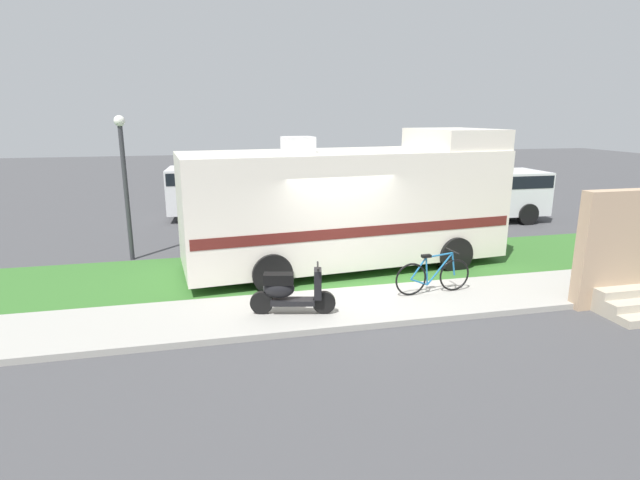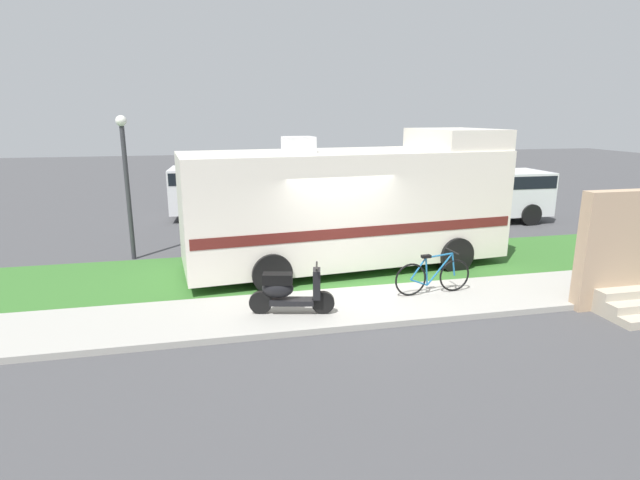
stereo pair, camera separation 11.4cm
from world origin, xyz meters
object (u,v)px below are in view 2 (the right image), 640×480
at_px(motorhome_rv, 350,204).
at_px(pickup_truck_far, 225,191).
at_px(scooter, 288,291).
at_px(bicycle, 433,276).
at_px(pickup_truck_near, 492,195).
at_px(street_lamp_post, 126,173).

distance_m(motorhome_rv, pickup_truck_far, 7.80).
relative_size(motorhome_rv, scooter, 5.05).
distance_m(bicycle, pickup_truck_far, 10.58).
xyz_separation_m(scooter, pickup_truck_far, (-0.80, 10.23, 0.42)).
bearing_deg(pickup_truck_far, pickup_truck_near, -16.64).
height_order(bicycle, street_lamp_post, street_lamp_post).
bearing_deg(bicycle, scooter, -172.36).
bearing_deg(motorhome_rv, bicycle, -66.34).
bearing_deg(motorhome_rv, scooter, -124.30).
xyz_separation_m(pickup_truck_far, street_lamp_post, (-2.67, -5.24, 1.34)).
xyz_separation_m(motorhome_rv, pickup_truck_far, (-2.83, 7.24, -0.64)).
height_order(motorhome_rv, pickup_truck_far, motorhome_rv).
bearing_deg(pickup_truck_near, bicycle, -128.40).
height_order(scooter, bicycle, scooter).
distance_m(motorhome_rv, street_lamp_post, 5.90).
bearing_deg(scooter, pickup_truck_near, 40.42).
xyz_separation_m(motorhome_rv, scooter, (-2.03, -2.98, -1.06)).
relative_size(scooter, pickup_truck_near, 0.32).
distance_m(motorhome_rv, scooter, 3.76).
xyz_separation_m(scooter, pickup_truck_near, (8.68, 7.39, 0.39)).
xyz_separation_m(motorhome_rv, pickup_truck_near, (6.65, 4.41, -0.68)).
relative_size(motorhome_rv, street_lamp_post, 2.14).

